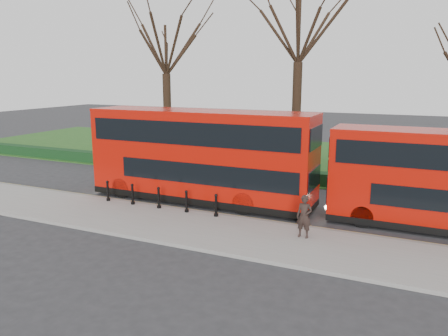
% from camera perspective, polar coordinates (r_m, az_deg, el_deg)
% --- Properties ---
extents(ground, '(120.00, 120.00, 0.00)m').
position_cam_1_polar(ground, '(21.83, -3.00, -5.16)').
color(ground, '#28282B').
rests_on(ground, ground).
extents(pavement, '(60.00, 4.00, 0.15)m').
position_cam_1_polar(pavement, '(19.33, -7.12, -7.31)').
color(pavement, gray).
rests_on(pavement, ground).
extents(kerb, '(60.00, 0.25, 0.16)m').
position_cam_1_polar(kerb, '(20.97, -4.27, -5.69)').
color(kerb, slate).
rests_on(kerb, ground).
extents(grass_verge, '(60.00, 18.00, 0.06)m').
position_cam_1_polar(grass_verge, '(35.44, 8.19, 1.48)').
color(grass_verge, '#214D19').
rests_on(grass_verge, ground).
extents(hedge, '(60.00, 0.90, 0.80)m').
position_cam_1_polar(hedge, '(27.74, 3.44, -0.58)').
color(hedge, black).
rests_on(hedge, ground).
extents(yellow_line_outer, '(60.00, 0.10, 0.01)m').
position_cam_1_polar(yellow_line_outer, '(21.24, -3.88, -5.65)').
color(yellow_line_outer, yellow).
rests_on(yellow_line_outer, ground).
extents(yellow_line_inner, '(60.00, 0.10, 0.01)m').
position_cam_1_polar(yellow_line_inner, '(21.41, -3.62, -5.50)').
color(yellow_line_inner, yellow).
rests_on(yellow_line_inner, ground).
extents(tree_left, '(7.63, 7.63, 11.92)m').
position_cam_1_polar(tree_left, '(33.59, -7.64, 15.72)').
color(tree_left, black).
rests_on(tree_left, ground).
extents(tree_mid, '(8.47, 8.47, 13.24)m').
position_cam_1_polar(tree_mid, '(29.68, 9.81, 18.03)').
color(tree_mid, black).
rests_on(tree_mid, ground).
extents(bollard_row, '(6.27, 0.15, 1.00)m').
position_cam_1_polar(bollard_row, '(21.30, -8.52, -3.89)').
color(bollard_row, black).
rests_on(bollard_row, pavement).
extents(bus_lead, '(11.83, 2.71, 4.71)m').
position_cam_1_polar(bus_lead, '(22.43, -3.09, 1.55)').
color(bus_lead, '#A80E05').
rests_on(bus_lead, ground).
extents(pedestrian, '(0.65, 0.45, 1.71)m').
position_cam_1_polar(pedestrian, '(17.53, 10.43, -6.24)').
color(pedestrian, black).
rests_on(pedestrian, pavement).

